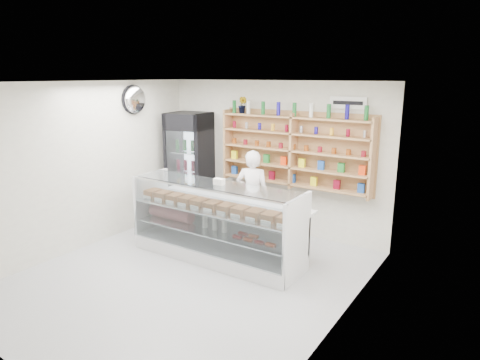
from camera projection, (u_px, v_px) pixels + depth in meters
The scene contains 8 objects.
room at pixel (185, 185), 5.95m from camera, with size 5.00×5.00×5.00m.
display_counter at pixel (217, 237), 6.89m from camera, with size 2.88×0.86×1.25m.
shop_worker at pixel (252, 195), 7.60m from camera, with size 0.59×0.39×1.62m, color white.
drinks_cooler at pixel (191, 166), 8.64m from camera, with size 0.89×0.87×2.17m.
wall_shelving at pixel (293, 151), 7.53m from camera, with size 2.84×0.28×1.33m.
potted_plant at pixel (243, 105), 7.92m from camera, with size 0.17×0.14×0.31m, color #1E6626.
security_mirror at pixel (135, 100), 7.82m from camera, with size 0.15×0.50×0.50m, color silver.
wall_sign at pixel (348, 103), 6.96m from camera, with size 0.62×0.03×0.20m, color white.
Camera 1 is at (3.79, -4.40, 2.90)m, focal length 32.00 mm.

